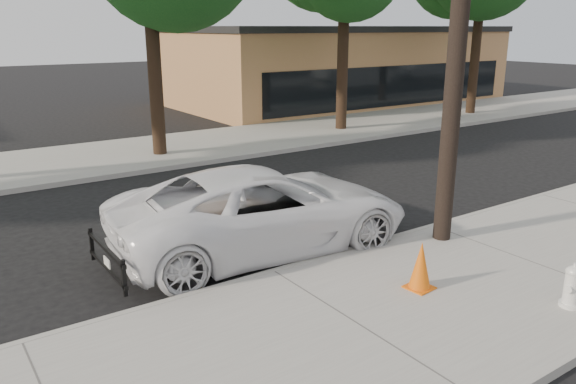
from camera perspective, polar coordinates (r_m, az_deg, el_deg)
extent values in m
plane|color=black|center=(11.48, -7.29, -5.00)|extent=(120.00, 120.00, 0.00)
cube|color=gray|center=(8.22, 7.13, -13.59)|extent=(90.00, 4.40, 0.15)
cube|color=gray|center=(19.12, -19.19, 3.15)|extent=(90.00, 5.00, 0.15)
cube|color=#9E9B93|center=(9.77, -1.53, -8.35)|extent=(90.00, 0.12, 0.16)
cube|color=#AA7D47|center=(33.03, 4.69, 12.62)|extent=(18.00, 10.00, 4.00)
cylinder|color=black|center=(18.71, -13.32, 10.97)|extent=(0.44, 0.44, 4.75)
cylinder|color=black|center=(23.12, 5.53, 11.85)|extent=(0.44, 0.44, 4.40)
cylinder|color=black|center=(28.78, 18.40, 12.21)|extent=(0.44, 0.44, 4.60)
imported|color=white|center=(10.78, -2.56, -1.75)|extent=(6.05, 3.23, 1.62)
cylinder|color=silver|center=(9.55, 26.69, -10.16)|extent=(0.31, 0.31, 0.06)
cylinder|color=silver|center=(9.45, 26.88, -8.84)|extent=(0.24, 0.24, 0.54)
ellipsoid|color=silver|center=(9.34, 27.11, -7.22)|extent=(0.26, 0.26, 0.18)
cylinder|color=silver|center=(9.43, 26.92, -8.54)|extent=(0.35, 0.16, 0.11)
cylinder|color=silver|center=(9.43, 26.92, -8.54)|extent=(0.17, 0.20, 0.14)
cube|color=orange|center=(9.35, 13.18, -9.41)|extent=(0.44, 0.44, 0.02)
cone|color=orange|center=(9.20, 13.34, -7.27)|extent=(0.39, 0.39, 0.78)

